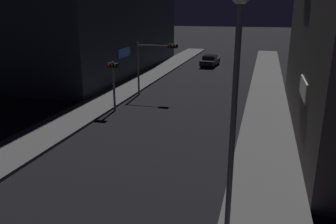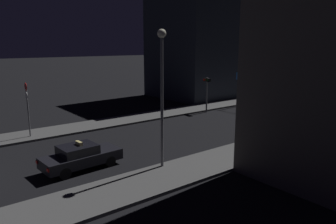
{
  "view_description": "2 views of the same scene",
  "coord_description": "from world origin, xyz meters",
  "px_view_note": "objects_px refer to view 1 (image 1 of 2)",
  "views": [
    {
      "loc": [
        5.77,
        1.96,
        7.14
      ],
      "look_at": [
        0.94,
        18.87,
        1.74
      ],
      "focal_mm": 35.9,
      "sensor_mm": 36.0,
      "label": 1
    },
    {
      "loc": [
        19.01,
        0.23,
        6.96
      ],
      "look_at": [
        -0.3,
        15.3,
        1.79
      ],
      "focal_mm": 34.75,
      "sensor_mm": 36.0,
      "label": 2
    }
  ],
  "objects_px": {
    "traffic_light_overhead": "(154,57)",
    "street_lamp_near_block": "(235,91)",
    "far_car": "(210,61)",
    "traffic_light_left_kerb": "(113,76)"
  },
  "relations": [
    {
      "from": "far_car",
      "to": "traffic_light_left_kerb",
      "type": "relative_size",
      "value": 1.27
    },
    {
      "from": "far_car",
      "to": "traffic_light_overhead",
      "type": "height_order",
      "value": "traffic_light_overhead"
    },
    {
      "from": "far_car",
      "to": "street_lamp_near_block",
      "type": "height_order",
      "value": "street_lamp_near_block"
    },
    {
      "from": "traffic_light_overhead",
      "to": "street_lamp_near_block",
      "type": "distance_m",
      "value": 19.73
    },
    {
      "from": "traffic_light_overhead",
      "to": "street_lamp_near_block",
      "type": "xyz_separation_m",
      "value": [
        8.18,
        -17.87,
        1.78
      ]
    },
    {
      "from": "traffic_light_overhead",
      "to": "traffic_light_left_kerb",
      "type": "distance_m",
      "value": 5.22
    },
    {
      "from": "traffic_light_overhead",
      "to": "traffic_light_left_kerb",
      "type": "xyz_separation_m",
      "value": [
        -1.39,
        -4.98,
        -0.73
      ]
    },
    {
      "from": "traffic_light_overhead",
      "to": "street_lamp_near_block",
      "type": "relative_size",
      "value": 0.6
    },
    {
      "from": "far_car",
      "to": "traffic_light_overhead",
      "type": "xyz_separation_m",
      "value": [
        -2.1,
        -16.92,
        2.58
      ]
    },
    {
      "from": "traffic_light_left_kerb",
      "to": "street_lamp_near_block",
      "type": "height_order",
      "value": "street_lamp_near_block"
    }
  ]
}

